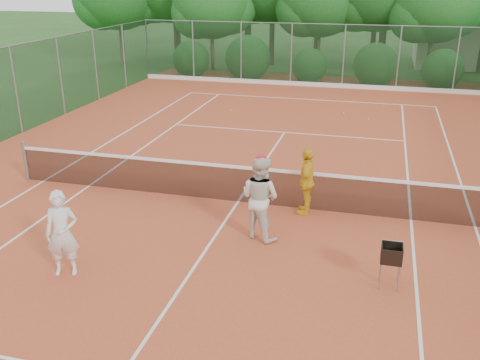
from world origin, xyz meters
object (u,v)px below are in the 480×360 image
player_white (62,233)px  player_yellow (307,181)px  player_center_grp (260,197)px  ball_hopper (392,254)px

player_white → player_yellow: bearing=24.3°
player_white → player_center_grp: player_center_grp is taller
player_center_grp → ball_hopper: 3.00m
player_yellow → player_center_grp: bearing=-27.7°
player_white → player_yellow: size_ratio=1.05×
player_center_grp → player_yellow: size_ratio=1.16×
player_center_grp → player_yellow: player_center_grp is taller
player_white → player_center_grp: 3.98m
ball_hopper → player_white: bearing=170.0°
player_center_grp → player_yellow: bearing=62.5°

